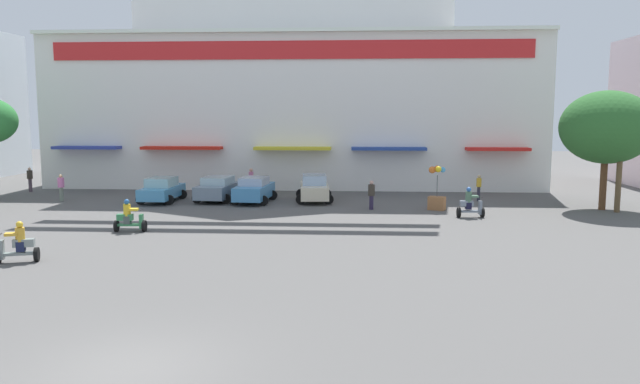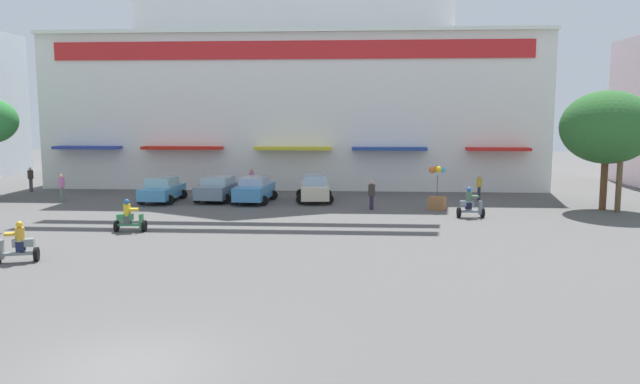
{
  "view_description": "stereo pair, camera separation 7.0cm",
  "coord_description": "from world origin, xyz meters",
  "px_view_note": "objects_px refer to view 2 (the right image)",
  "views": [
    {
      "loc": [
        4.83,
        -12.0,
        5.35
      ],
      "look_at": [
        2.9,
        18.12,
        1.46
      ],
      "focal_mm": 34.32,
      "sensor_mm": 36.0,
      "label": 1
    },
    {
      "loc": [
        4.9,
        -12.0,
        5.35
      ],
      "look_at": [
        2.9,
        18.12,
        1.46
      ],
      "focal_mm": 34.32,
      "sensor_mm": 36.0,
      "label": 2
    }
  ],
  "objects_px": {
    "parked_car_0": "(162,190)",
    "pedestrian_1": "(479,186)",
    "scooter_rider_0": "(17,245)",
    "plaza_tree_1": "(622,127)",
    "scooter_rider_3": "(470,205)",
    "pedestrian_0": "(372,193)",
    "plaza_tree_3": "(607,127)",
    "parked_car_2": "(254,190)",
    "pedestrian_3": "(62,186)",
    "pedestrian_4": "(252,179)",
    "scooter_rider_5": "(130,218)",
    "balloon_vendor_cart": "(437,193)",
    "parked_car_1": "(218,188)",
    "parked_car_3": "(314,188)",
    "pedestrian_2": "(31,178)"
  },
  "relations": [
    {
      "from": "plaza_tree_3",
      "to": "pedestrian_2",
      "type": "xyz_separation_m",
      "value": [
        -36.15,
        5.57,
        -3.64
      ]
    },
    {
      "from": "scooter_rider_0",
      "to": "pedestrian_1",
      "type": "relative_size",
      "value": 0.93
    },
    {
      "from": "scooter_rider_0",
      "to": "balloon_vendor_cart",
      "type": "distance_m",
      "value": 21.22
    },
    {
      "from": "plaza_tree_3",
      "to": "parked_car_2",
      "type": "xyz_separation_m",
      "value": [
        -19.91,
        1.48,
        -3.8
      ]
    },
    {
      "from": "scooter_rider_0",
      "to": "pedestrian_2",
      "type": "distance_m",
      "value": 22.02
    },
    {
      "from": "parked_car_0",
      "to": "pedestrian_1",
      "type": "distance_m",
      "value": 19.36
    },
    {
      "from": "parked_car_0",
      "to": "scooter_rider_3",
      "type": "height_order",
      "value": "scooter_rider_3"
    },
    {
      "from": "plaza_tree_3",
      "to": "pedestrian_3",
      "type": "xyz_separation_m",
      "value": [
        -31.82,
        1.3,
        -3.66
      ]
    },
    {
      "from": "pedestrian_2",
      "to": "pedestrian_3",
      "type": "bearing_deg",
      "value": -44.62
    },
    {
      "from": "pedestrian_3",
      "to": "pedestrian_4",
      "type": "distance_m",
      "value": 11.77
    },
    {
      "from": "scooter_rider_3",
      "to": "pedestrian_3",
      "type": "height_order",
      "value": "pedestrian_3"
    },
    {
      "from": "scooter_rider_0",
      "to": "pedestrian_4",
      "type": "distance_m",
      "value": 19.93
    },
    {
      "from": "pedestrian_0",
      "to": "pedestrian_3",
      "type": "distance_m",
      "value": 19.04
    },
    {
      "from": "parked_car_0",
      "to": "scooter_rider_0",
      "type": "xyz_separation_m",
      "value": [
        -0.31,
        -15.31,
        -0.12
      ]
    },
    {
      "from": "pedestrian_4",
      "to": "scooter_rider_5",
      "type": "bearing_deg",
      "value": -103.63
    },
    {
      "from": "plaza_tree_1",
      "to": "pedestrian_1",
      "type": "bearing_deg",
      "value": 150.68
    },
    {
      "from": "pedestrian_3",
      "to": "plaza_tree_1",
      "type": "bearing_deg",
      "value": -3.82
    },
    {
      "from": "parked_car_3",
      "to": "pedestrian_2",
      "type": "height_order",
      "value": "pedestrian_2"
    },
    {
      "from": "parked_car_0",
      "to": "balloon_vendor_cart",
      "type": "relative_size",
      "value": 1.65
    },
    {
      "from": "pedestrian_0",
      "to": "scooter_rider_0",
      "type": "bearing_deg",
      "value": -134.7
    },
    {
      "from": "parked_car_1",
      "to": "scooter_rider_0",
      "type": "distance_m",
      "value": 16.42
    },
    {
      "from": "plaza_tree_1",
      "to": "parked_car_0",
      "type": "height_order",
      "value": "plaza_tree_1"
    },
    {
      "from": "scooter_rider_0",
      "to": "scooter_rider_5",
      "type": "relative_size",
      "value": 1.01
    },
    {
      "from": "parked_car_1",
      "to": "scooter_rider_0",
      "type": "height_order",
      "value": "scooter_rider_0"
    },
    {
      "from": "plaza_tree_3",
      "to": "parked_car_3",
      "type": "relative_size",
      "value": 1.54
    },
    {
      "from": "scooter_rider_5",
      "to": "balloon_vendor_cart",
      "type": "distance_m",
      "value": 16.44
    },
    {
      "from": "plaza_tree_3",
      "to": "pedestrian_4",
      "type": "distance_m",
      "value": 21.76
    },
    {
      "from": "parked_car_2",
      "to": "pedestrian_3",
      "type": "xyz_separation_m",
      "value": [
        -11.91,
        -0.18,
        0.15
      ]
    },
    {
      "from": "pedestrian_3",
      "to": "pedestrian_4",
      "type": "relative_size",
      "value": 0.96
    },
    {
      "from": "parked_car_1",
      "to": "pedestrian_3",
      "type": "bearing_deg",
      "value": -175.05
    },
    {
      "from": "plaza_tree_3",
      "to": "scooter_rider_0",
      "type": "distance_m",
      "value": 29.64
    },
    {
      "from": "pedestrian_2",
      "to": "balloon_vendor_cart",
      "type": "xyz_separation_m",
      "value": [
        26.88,
        -6.26,
        0.01
      ]
    },
    {
      "from": "plaza_tree_3",
      "to": "parked_car_2",
      "type": "bearing_deg",
      "value": 175.74
    },
    {
      "from": "plaza_tree_3",
      "to": "scooter_rider_3",
      "type": "distance_m",
      "value": 9.29
    },
    {
      "from": "parked_car_3",
      "to": "pedestrian_3",
      "type": "bearing_deg",
      "value": -176.53
    },
    {
      "from": "plaza_tree_1",
      "to": "scooter_rider_3",
      "type": "relative_size",
      "value": 3.84
    },
    {
      "from": "scooter_rider_5",
      "to": "parked_car_0",
      "type": "bearing_deg",
      "value": 99.42
    },
    {
      "from": "scooter_rider_3",
      "to": "pedestrian_3",
      "type": "bearing_deg",
      "value": 169.65
    },
    {
      "from": "parked_car_0",
      "to": "parked_car_3",
      "type": "xyz_separation_m",
      "value": [
        9.23,
        0.82,
        0.06
      ]
    },
    {
      "from": "parked_car_0",
      "to": "pedestrian_4",
      "type": "bearing_deg",
      "value": 39.54
    },
    {
      "from": "plaza_tree_3",
      "to": "pedestrian_2",
      "type": "relative_size",
      "value": 3.94
    },
    {
      "from": "plaza_tree_3",
      "to": "parked_car_3",
      "type": "xyz_separation_m",
      "value": [
        -16.33,
        2.24,
        -3.77
      ]
    },
    {
      "from": "pedestrian_1",
      "to": "pedestrian_3",
      "type": "distance_m",
      "value": 25.61
    },
    {
      "from": "pedestrian_1",
      "to": "parked_car_3",
      "type": "bearing_deg",
      "value": -176.12
    },
    {
      "from": "parked_car_1",
      "to": "balloon_vendor_cart",
      "type": "distance_m",
      "value": 13.3
    },
    {
      "from": "scooter_rider_3",
      "to": "pedestrian_3",
      "type": "distance_m",
      "value": 24.38
    },
    {
      "from": "parked_car_0",
      "to": "scooter_rider_3",
      "type": "distance_m",
      "value": 18.29
    },
    {
      "from": "scooter_rider_5",
      "to": "plaza_tree_1",
      "type": "bearing_deg",
      "value": 16.18
    },
    {
      "from": "parked_car_3",
      "to": "pedestrian_1",
      "type": "relative_size",
      "value": 2.64
    },
    {
      "from": "scooter_rider_3",
      "to": "pedestrian_1",
      "type": "relative_size",
      "value": 0.97
    }
  ]
}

